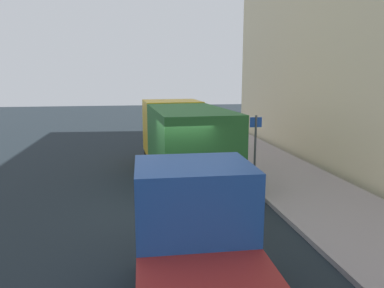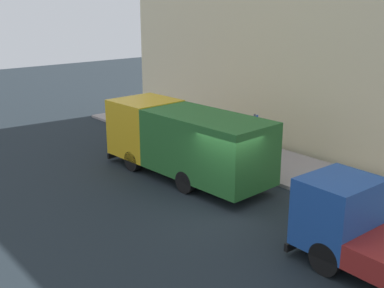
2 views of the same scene
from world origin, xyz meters
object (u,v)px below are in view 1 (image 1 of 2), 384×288
(large_utility_truck, at_px, (182,136))
(pedestrian_third, at_px, (229,129))
(street_sign_post, at_px, (255,142))
(small_flatbed_truck, at_px, (204,263))
(pedestrian_walking, at_px, (228,137))
(pedestrian_standing, at_px, (221,134))

(large_utility_truck, bearing_deg, pedestrian_third, 55.09)
(street_sign_post, bearing_deg, small_flatbed_truck, -114.43)
(large_utility_truck, relative_size, pedestrian_walking, 4.50)
(large_utility_truck, distance_m, pedestrian_third, 6.32)
(pedestrian_walking, bearing_deg, street_sign_post, 164.84)
(large_utility_truck, relative_size, street_sign_post, 3.28)
(large_utility_truck, xyz_separation_m, pedestrian_standing, (2.56, 4.05, -0.59))
(large_utility_truck, distance_m, pedestrian_walking, 3.70)
(pedestrian_walking, relative_size, pedestrian_standing, 1.06)
(small_flatbed_truck, height_order, pedestrian_walking, small_flatbed_truck)
(large_utility_truck, bearing_deg, pedestrian_standing, 54.63)
(pedestrian_walking, distance_m, pedestrian_standing, 1.41)
(pedestrian_standing, bearing_deg, pedestrian_walking, 27.72)
(small_flatbed_truck, bearing_deg, pedestrian_third, 74.64)
(pedestrian_third, distance_m, street_sign_post, 6.85)
(large_utility_truck, height_order, pedestrian_third, large_utility_truck)
(pedestrian_walking, bearing_deg, large_utility_truck, 122.09)
(small_flatbed_truck, height_order, pedestrian_third, small_flatbed_truck)
(small_flatbed_truck, distance_m, pedestrian_third, 14.70)
(pedestrian_walking, relative_size, street_sign_post, 0.73)
(pedestrian_walking, bearing_deg, pedestrian_third, -30.19)
(street_sign_post, bearing_deg, large_utility_truck, 149.82)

